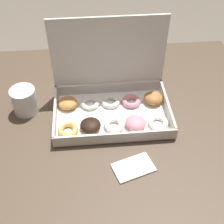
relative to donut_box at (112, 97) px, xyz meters
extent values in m
plane|color=#6B6054|center=(-0.04, -0.03, -0.81)|extent=(8.00, 8.00, 0.00)
cube|color=#4C3D2D|center=(-0.04, -0.03, -0.08)|extent=(1.22, 0.92, 0.03)
cylinder|color=#4C3D2D|center=(0.52, 0.38, -0.45)|extent=(0.06, 0.06, 0.72)
cube|color=white|center=(0.00, -0.04, -0.06)|extent=(0.41, 0.26, 0.01)
cube|color=beige|center=(0.00, -0.16, -0.03)|extent=(0.41, 0.01, 0.04)
cube|color=beige|center=(0.00, 0.09, -0.03)|extent=(0.41, 0.01, 0.04)
cube|color=beige|center=(-0.20, -0.04, -0.03)|extent=(0.01, 0.26, 0.04)
cube|color=beige|center=(0.20, -0.04, -0.03)|extent=(0.01, 0.26, 0.04)
cube|color=beige|center=(0.00, 0.10, 0.12)|extent=(0.41, 0.01, 0.27)
torus|color=tan|center=(-0.16, -0.10, -0.05)|extent=(0.07, 0.07, 0.02)
ellipsoid|color=black|center=(-0.08, -0.09, -0.04)|extent=(0.07, 0.07, 0.03)
torus|color=white|center=(0.00, -0.09, -0.05)|extent=(0.07, 0.07, 0.02)
ellipsoid|color=pink|center=(0.07, -0.10, -0.04)|extent=(0.07, 0.07, 0.04)
torus|color=white|center=(0.15, -0.10, -0.05)|extent=(0.07, 0.07, 0.02)
ellipsoid|color=#B77A38|center=(-0.16, 0.02, -0.04)|extent=(0.07, 0.07, 0.03)
torus|color=white|center=(-0.08, 0.02, -0.05)|extent=(0.07, 0.07, 0.02)
torus|color=white|center=(0.00, 0.03, -0.05)|extent=(0.07, 0.07, 0.02)
torus|color=pink|center=(0.08, 0.02, -0.05)|extent=(0.07, 0.07, 0.02)
ellipsoid|color=#9E6633|center=(0.16, 0.02, -0.04)|extent=(0.07, 0.07, 0.04)
cylinder|color=white|center=(-0.31, 0.02, -0.01)|extent=(0.09, 0.09, 0.10)
cylinder|color=black|center=(-0.31, 0.02, 0.03)|extent=(0.07, 0.07, 0.01)
cube|color=white|center=(0.04, -0.27, -0.06)|extent=(0.14, 0.11, 0.01)
camera|label=1|loc=(-0.07, -0.83, 0.73)|focal=50.00mm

